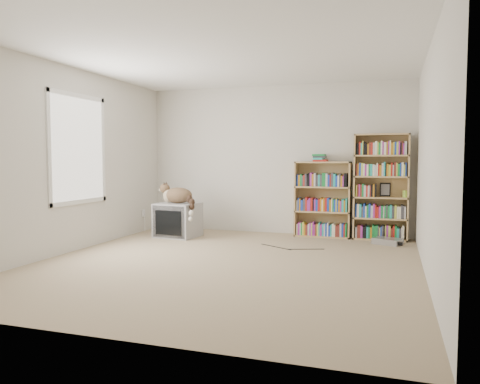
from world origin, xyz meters
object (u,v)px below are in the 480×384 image
(bookcase_short, at_px, (323,203))
(dvd_player, at_px, (388,241))
(bookcase_tall, at_px, (381,189))
(crt_tv, at_px, (178,220))
(cat, at_px, (180,198))

(bookcase_short, bearing_deg, dvd_player, -21.68)
(bookcase_tall, xyz_separation_m, dvd_player, (0.12, -0.40, -0.75))
(bookcase_tall, height_order, bookcase_short, bookcase_tall)
(bookcase_tall, distance_m, dvd_player, 0.86)
(bookcase_tall, distance_m, bookcase_short, 0.93)
(bookcase_short, bearing_deg, crt_tv, -161.34)
(crt_tv, height_order, bookcase_tall, bookcase_tall)
(cat, relative_size, bookcase_tall, 0.43)
(cat, bearing_deg, bookcase_tall, 9.28)
(crt_tv, distance_m, bookcase_tall, 3.26)
(crt_tv, xyz_separation_m, bookcase_short, (2.23, 0.75, 0.28))
(cat, relative_size, dvd_player, 1.84)
(crt_tv, relative_size, bookcase_short, 0.56)
(cat, distance_m, dvd_player, 3.28)
(crt_tv, distance_m, dvd_player, 3.28)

